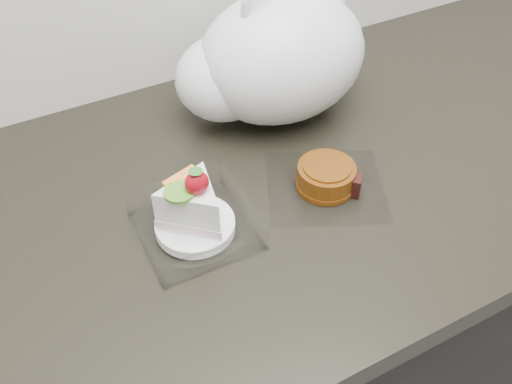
{
  "coord_description": "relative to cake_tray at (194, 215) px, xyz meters",
  "views": [
    {
      "loc": [
        -0.28,
        1.15,
        1.47
      ],
      "look_at": [
        -0.02,
        1.63,
        0.94
      ],
      "focal_mm": 40.0,
      "sensor_mm": 36.0,
      "label": 1
    }
  ],
  "objects": [
    {
      "name": "cake_tray",
      "position": [
        0.0,
        0.0,
        0.0
      ],
      "size": [
        0.15,
        0.15,
        0.11
      ],
      "rotation": [
        0.0,
        0.0,
        -0.02
      ],
      "color": "white",
      "rests_on": "counter"
    },
    {
      "name": "plastic_bag",
      "position": [
        0.22,
        0.19,
        0.07
      ],
      "size": [
        0.31,
        0.22,
        0.25
      ],
      "rotation": [
        0.0,
        0.0,
        -0.02
      ],
      "color": "white",
      "rests_on": "counter"
    },
    {
      "name": "mooncake_wrap",
      "position": [
        0.2,
        -0.01,
        -0.01
      ],
      "size": [
        0.22,
        0.21,
        0.04
      ],
      "rotation": [
        0.0,
        0.0,
        -0.27
      ],
      "color": "white",
      "rests_on": "counter"
    },
    {
      "name": "counter",
      "position": [
        0.11,
        0.05,
        -0.48
      ],
      "size": [
        2.04,
        0.64,
        0.9
      ],
      "color": "black",
      "rests_on": "ground"
    }
  ]
}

